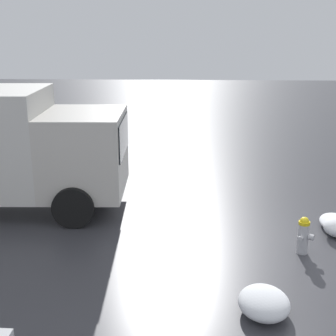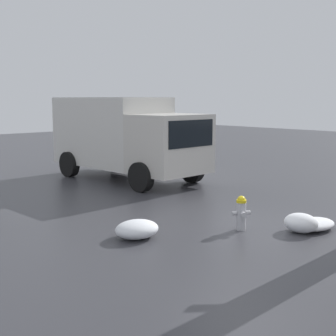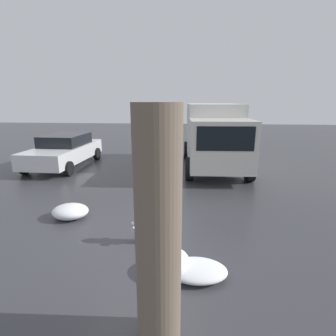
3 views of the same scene
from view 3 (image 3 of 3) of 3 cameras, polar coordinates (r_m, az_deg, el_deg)
name	(u,v)px [view 3 (image 3 of 3)]	position (r m, az deg, el deg)	size (l,w,h in m)	color
ground_plane	(140,242)	(5.91, -6.19, -15.68)	(60.00, 60.00, 0.00)	#38383D
fire_hydrant	(139,226)	(5.72, -6.33, -12.41)	(0.34, 0.39, 0.74)	#B7B7BC
tree_trunk	(158,231)	(3.13, -2.13, -13.62)	(0.83, 0.55, 2.94)	#6B5B4C
delivery_truck	(214,134)	(11.92, 9.93, 7.37)	(5.99, 2.72, 2.82)	beige
parked_car	(65,150)	(13.02, -21.60, 3.66)	(4.58, 2.20, 1.45)	silver
snow_pile_by_hydrant	(172,262)	(4.89, 0.94, -19.81)	(0.73, 0.61, 0.40)	white
snow_pile_curbside	(70,211)	(7.31, -20.49, -8.83)	(0.78, 0.93, 0.36)	white
snow_pile_by_tree	(196,270)	(4.89, 6.20, -21.24)	(0.74, 1.07, 0.22)	white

